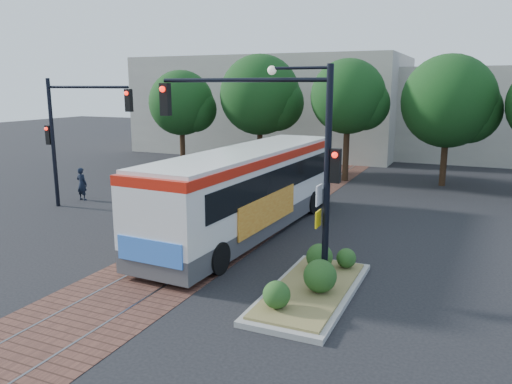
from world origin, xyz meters
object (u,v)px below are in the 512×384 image
at_px(city_bus, 249,186).
at_px(signal_pole_main, 284,143).
at_px(officer, 82,184).
at_px(parked_car, 206,181).
at_px(signal_pole_left, 70,126).
at_px(traffic_island, 313,282).

relative_size(city_bus, signal_pole_main, 2.07).
bearing_deg(signal_pole_main, city_bus, 124.34).
xyz_separation_m(officer, parked_car, (4.78, 4.21, -0.23)).
height_order(signal_pole_main, signal_pole_left, signal_pole_main).
bearing_deg(signal_pole_left, parked_car, 56.17).
height_order(traffic_island, officer, officer).
distance_m(traffic_island, parked_car, 14.14).
bearing_deg(officer, city_bus, 172.60).
xyz_separation_m(traffic_island, signal_pole_main, (-0.96, 0.09, 3.83)).
height_order(city_bus, parked_car, city_bus).
distance_m(city_bus, traffic_island, 6.41).
bearing_deg(parked_car, city_bus, -158.92).
height_order(city_bus, traffic_island, city_bus).
bearing_deg(traffic_island, parked_car, 131.54).
bearing_deg(officer, traffic_island, 157.86).
height_order(traffic_island, signal_pole_left, signal_pole_left).
height_order(city_bus, officer, city_bus).
bearing_deg(city_bus, signal_pole_main, -53.17).
distance_m(city_bus, signal_pole_main, 6.04).
height_order(signal_pole_left, parked_car, signal_pole_left).
xyz_separation_m(city_bus, signal_pole_main, (3.15, -4.60, 2.32)).
relative_size(signal_pole_main, signal_pole_left, 1.00).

